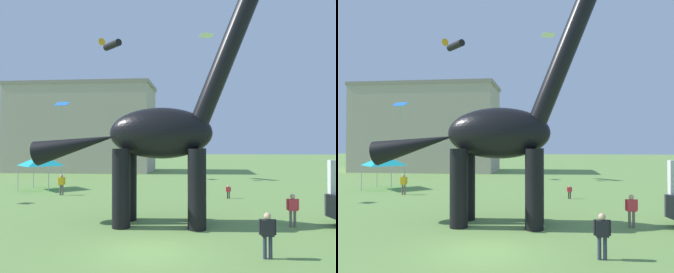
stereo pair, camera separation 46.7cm
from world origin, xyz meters
The scene contains 12 objects.
ground_plane centered at (0.00, 0.00, 0.00)m, with size 240.00×240.00×0.00m, color #6B9347.
dinosaur_sculpture centered at (-0.06, 4.21, 4.55)m, with size 12.05×2.55×12.59m.
person_vendor_side centered at (4.04, 12.67, 0.60)m, with size 0.37×0.16×0.99m.
person_strolling_adult centered at (-8.84, 13.13, 0.99)m, with size 0.61×0.27×1.64m.
person_watching_child centered at (6.43, 4.28, 0.96)m, with size 0.59×0.26×1.59m.
person_far_spectator centered at (4.31, -0.51, 0.98)m, with size 0.60×0.27×1.61m.
festival_canopy_tent centered at (-12.04, 16.22, 2.54)m, with size 3.15×3.15×3.00m.
kite_near_low centered at (2.54, 15.90, 13.14)m, with size 1.30×1.14×0.17m.
kite_high_right centered at (-2.70, 25.67, 5.37)m, with size 1.21×1.26×1.26m.
kite_mid_center centered at (-8.31, 25.36, 15.43)m, with size 2.93×2.93×0.83m.
kite_far_left centered at (-4.45, 2.61, 5.88)m, with size 0.64×0.46×0.82m.
background_building_block centered at (-15.20, 36.16, 6.36)m, with size 20.83×8.84×12.71m.
Camera 2 is at (2.42, -12.73, 4.02)m, focal length 36.52 mm.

